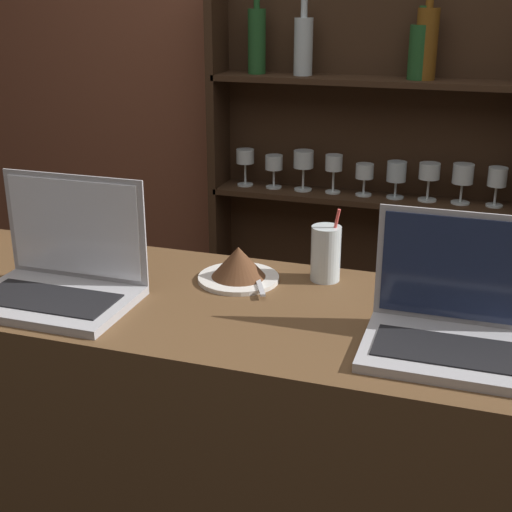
{
  "coord_description": "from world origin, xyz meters",
  "views": [
    {
      "loc": [
        0.37,
        -1.01,
        1.59
      ],
      "look_at": [
        -0.05,
        0.29,
        1.08
      ],
      "focal_mm": 50.0,
      "sensor_mm": 36.0,
      "label": 1
    }
  ],
  "objects_px": {
    "laptop_far": "(449,320)",
    "water_glass": "(326,253)",
    "laptop_near": "(60,273)",
    "cake_plate": "(239,266)"
  },
  "relations": [
    {
      "from": "laptop_near",
      "to": "laptop_far",
      "type": "relative_size",
      "value": 1.13
    },
    {
      "from": "laptop_far",
      "to": "water_glass",
      "type": "relative_size",
      "value": 1.75
    },
    {
      "from": "laptop_far",
      "to": "water_glass",
      "type": "bearing_deg",
      "value": 139.3
    },
    {
      "from": "laptop_far",
      "to": "cake_plate",
      "type": "distance_m",
      "value": 0.5
    },
    {
      "from": "laptop_near",
      "to": "cake_plate",
      "type": "xyz_separation_m",
      "value": [
        0.32,
        0.2,
        -0.02
      ]
    },
    {
      "from": "cake_plate",
      "to": "water_glass",
      "type": "distance_m",
      "value": 0.2
    },
    {
      "from": "laptop_far",
      "to": "water_glass",
      "type": "xyz_separation_m",
      "value": [
        -0.28,
        0.24,
        0.01
      ]
    },
    {
      "from": "laptop_near",
      "to": "laptop_far",
      "type": "height_order",
      "value": "laptop_near"
    },
    {
      "from": "cake_plate",
      "to": "water_glass",
      "type": "height_order",
      "value": "water_glass"
    },
    {
      "from": "cake_plate",
      "to": "laptop_near",
      "type": "bearing_deg",
      "value": -147.94
    }
  ]
}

